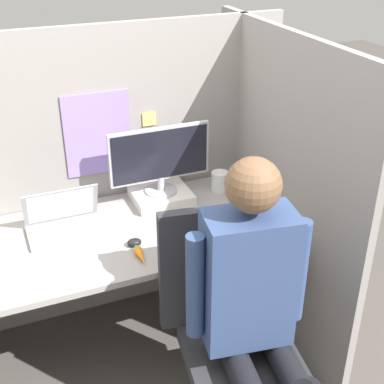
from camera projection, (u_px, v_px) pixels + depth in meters
cubicle_panel_back at (97, 181)px, 2.84m from camera, size 2.13×0.05×1.63m
cubicle_panel_right at (279, 192)px, 2.74m from camera, size 0.04×1.40×1.63m
desk at (120, 261)px, 2.64m from camera, size 1.63×0.75×0.73m
paper_box at (161, 196)px, 2.83m from camera, size 0.30×0.26×0.05m
monitor at (160, 158)px, 2.72m from camera, size 0.53×0.17×0.36m
laptop at (64, 223)px, 2.55m from camera, size 0.35×0.22×0.22m
mouse at (134, 242)px, 2.45m from camera, size 0.07×0.05×0.04m
stapler at (237, 190)px, 2.89m from camera, size 0.04×0.15×0.04m
carrot_toy at (141, 256)px, 2.35m from camera, size 0.04×0.12×0.04m
office_chair at (229, 328)px, 2.25m from camera, size 0.54×0.59×1.05m
person at (255, 301)px, 2.01m from camera, size 0.48×0.45×1.37m
coffee_mug at (220, 181)px, 2.92m from camera, size 0.09×0.09×0.11m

